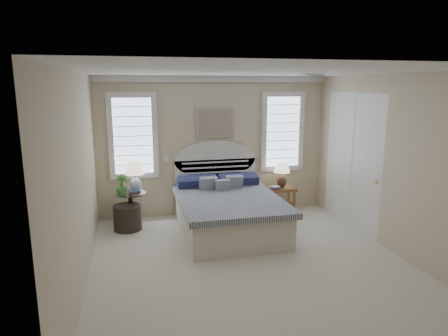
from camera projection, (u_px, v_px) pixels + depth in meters
floor at (252, 265)px, 5.71m from camera, size 4.50×5.00×0.01m
ceiling at (255, 71)px, 5.16m from camera, size 4.50×5.00×0.01m
wall_back at (215, 146)px, 7.82m from camera, size 4.50×0.02×2.70m
wall_left at (79, 182)px, 4.92m from camera, size 0.02×5.00×2.70m
wall_right at (397, 166)px, 5.95m from camera, size 0.02×5.00×2.70m
crown_molding at (215, 79)px, 7.51m from camera, size 4.50×0.08×0.12m
hvac_vent at (312, 75)px, 6.20m from camera, size 0.30×0.20×0.02m
switch_plate at (166, 158)px, 7.63m from camera, size 0.08×0.01×0.12m
window_left at (133, 136)px, 7.39m from camera, size 0.90×0.06×1.60m
window_right at (282, 132)px, 8.06m from camera, size 0.90×0.06×1.60m
painting at (215, 122)px, 7.68m from camera, size 0.74×0.04×0.58m
closet_door at (352, 161)px, 7.12m from camera, size 0.02×1.80×2.40m
bed at (227, 209)px, 7.02m from camera, size 1.72×2.28×1.47m
side_table_left at (131, 206)px, 7.21m from camera, size 0.56×0.56×0.63m
nightstand_right at (282, 194)px, 7.98m from camera, size 0.50×0.40×0.53m
floor_pot at (128, 217)px, 7.07m from camera, size 0.51×0.51×0.45m
lamp_left at (135, 173)px, 7.17m from camera, size 0.35×0.35×0.56m
lamp_right at (282, 171)px, 7.90m from camera, size 0.43×0.43×0.53m
potted_plant at (122, 186)px, 6.92m from camera, size 0.22×0.22×0.37m
books_left at (135, 192)px, 7.10m from camera, size 0.22×0.17×0.05m
books_right at (275, 188)px, 7.75m from camera, size 0.20×0.16×0.07m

